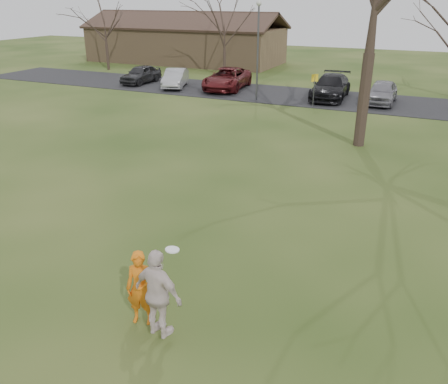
{
  "coord_description": "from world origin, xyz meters",
  "views": [
    {
      "loc": [
        4.85,
        -6.66,
        6.49
      ],
      "look_at": [
        0.0,
        4.0,
        1.5
      ],
      "focal_mm": 36.88,
      "sensor_mm": 36.0,
      "label": 1
    }
  ],
  "objects_px": {
    "car_2": "(227,79)",
    "catching_play": "(158,294)",
    "car_3": "(331,87)",
    "car_4": "(382,92)",
    "lamp_post": "(258,39)",
    "player_defender": "(141,288)",
    "car_1": "(175,78)",
    "car_0": "(141,74)",
    "building": "(185,43)"
  },
  "relations": [
    {
      "from": "player_defender",
      "to": "car_3",
      "type": "distance_m",
      "value": 25.18
    },
    {
      "from": "player_defender",
      "to": "catching_play",
      "type": "xyz_separation_m",
      "value": [
        0.69,
        -0.38,
        0.3
      ]
    },
    {
      "from": "catching_play",
      "to": "building",
      "type": "bearing_deg",
      "value": 118.2
    },
    {
      "from": "car_3",
      "to": "car_1",
      "type": "bearing_deg",
      "value": -179.6
    },
    {
      "from": "player_defender",
      "to": "building",
      "type": "height_order",
      "value": "building"
    },
    {
      "from": "player_defender",
      "to": "car_0",
      "type": "bearing_deg",
      "value": 107.24
    },
    {
      "from": "car_4",
      "to": "car_1",
      "type": "bearing_deg",
      "value": -177.85
    },
    {
      "from": "car_1",
      "to": "car_2",
      "type": "xyz_separation_m",
      "value": [
        3.96,
        0.87,
        0.09
      ]
    },
    {
      "from": "car_3",
      "to": "car_4",
      "type": "distance_m",
      "value": 3.4
    },
    {
      "from": "car_4",
      "to": "catching_play",
      "type": "distance_m",
      "value": 25.36
    },
    {
      "from": "car_3",
      "to": "car_4",
      "type": "relative_size",
      "value": 1.27
    },
    {
      "from": "car_1",
      "to": "car_2",
      "type": "relative_size",
      "value": 0.74
    },
    {
      "from": "car_2",
      "to": "car_3",
      "type": "distance_m",
      "value": 7.82
    },
    {
      "from": "car_2",
      "to": "catching_play",
      "type": "relative_size",
      "value": 2.87
    },
    {
      "from": "car_1",
      "to": "building",
      "type": "relative_size",
      "value": 0.2
    },
    {
      "from": "car_3",
      "to": "building",
      "type": "xyz_separation_m",
      "value": [
        -18.39,
        12.89,
        1.11
      ]
    },
    {
      "from": "building",
      "to": "lamp_post",
      "type": "distance_m",
      "value": 20.99
    },
    {
      "from": "player_defender",
      "to": "car_2",
      "type": "distance_m",
      "value": 26.99
    },
    {
      "from": "car_0",
      "to": "catching_play",
      "type": "distance_m",
      "value": 30.65
    },
    {
      "from": "car_2",
      "to": "car_1",
      "type": "bearing_deg",
      "value": -174.01
    },
    {
      "from": "car_4",
      "to": "car_0",
      "type": "bearing_deg",
      "value": -179.43
    },
    {
      "from": "car_3",
      "to": "building",
      "type": "bearing_deg",
      "value": 142.03
    },
    {
      "from": "player_defender",
      "to": "car_3",
      "type": "relative_size",
      "value": 0.31
    },
    {
      "from": "car_4",
      "to": "lamp_post",
      "type": "xyz_separation_m",
      "value": [
        -7.79,
        -2.42,
        3.21
      ]
    },
    {
      "from": "car_3",
      "to": "lamp_post",
      "type": "bearing_deg",
      "value": -152.27
    },
    {
      "from": "catching_play",
      "to": "car_2",
      "type": "bearing_deg",
      "value": 111.3
    },
    {
      "from": "catching_play",
      "to": "car_3",
      "type": "bearing_deg",
      "value": 94.94
    },
    {
      "from": "car_2",
      "to": "car_4",
      "type": "relative_size",
      "value": 1.32
    },
    {
      "from": "car_3",
      "to": "building",
      "type": "height_order",
      "value": "building"
    },
    {
      "from": "car_1",
      "to": "car_4",
      "type": "bearing_deg",
      "value": -17.71
    },
    {
      "from": "car_3",
      "to": "car_0",
      "type": "bearing_deg",
      "value": 178.14
    },
    {
      "from": "car_1",
      "to": "building",
      "type": "height_order",
      "value": "building"
    },
    {
      "from": "car_1",
      "to": "car_3",
      "type": "height_order",
      "value": "car_3"
    },
    {
      "from": "catching_play",
      "to": "lamp_post",
      "type": "height_order",
      "value": "lamp_post"
    },
    {
      "from": "car_0",
      "to": "catching_play",
      "type": "xyz_separation_m",
      "value": [
        17.39,
        -25.23,
        0.41
      ]
    },
    {
      "from": "car_4",
      "to": "building",
      "type": "height_order",
      "value": "building"
    },
    {
      "from": "car_0",
      "to": "car_4",
      "type": "relative_size",
      "value": 0.97
    },
    {
      "from": "car_1",
      "to": "car_3",
      "type": "bearing_deg",
      "value": -16.26
    },
    {
      "from": "car_0",
      "to": "lamp_post",
      "type": "relative_size",
      "value": 0.66
    },
    {
      "from": "player_defender",
      "to": "car_1",
      "type": "xyz_separation_m",
      "value": [
        -13.29,
        24.45,
        -0.13
      ]
    },
    {
      "from": "lamp_post",
      "to": "car_2",
      "type": "bearing_deg",
      "value": 140.8
    },
    {
      "from": "building",
      "to": "lamp_post",
      "type": "height_order",
      "value": "lamp_post"
    },
    {
      "from": "car_3",
      "to": "building",
      "type": "relative_size",
      "value": 0.26
    },
    {
      "from": "car_0",
      "to": "car_1",
      "type": "relative_size",
      "value": 0.99
    },
    {
      "from": "catching_play",
      "to": "lamp_post",
      "type": "xyz_separation_m",
      "value": [
        -6.6,
        22.91,
        2.82
      ]
    },
    {
      "from": "car_0",
      "to": "catching_play",
      "type": "height_order",
      "value": "catching_play"
    },
    {
      "from": "car_0",
      "to": "building",
      "type": "distance_m",
      "value": 13.62
    },
    {
      "from": "car_1",
      "to": "car_4",
      "type": "relative_size",
      "value": 0.98
    },
    {
      "from": "car_3",
      "to": "building",
      "type": "distance_m",
      "value": 22.49
    },
    {
      "from": "car_2",
      "to": "catching_play",
      "type": "bearing_deg",
      "value": -75.11
    }
  ]
}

